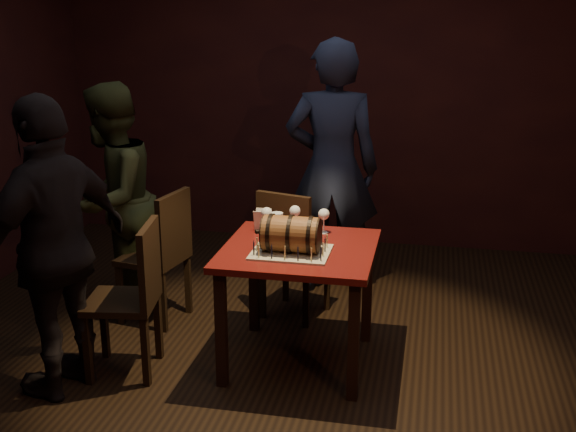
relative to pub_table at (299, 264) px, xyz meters
The scene contains 16 objects.
room_shell 0.77m from the pub_table, 145.07° to the right, with size 5.04×5.04×2.80m.
pub_table is the anchor object (origin of this frame).
cake_board 0.16m from the pub_table, 103.36° to the right, with size 0.45×0.35×0.01m, color #ADA48B.
barrel_cake 0.26m from the pub_table, 103.59° to the right, with size 0.38×0.23×0.23m.
birthday_candles 0.20m from the pub_table, 103.36° to the right, with size 0.40×0.30×0.09m.
wine_glass_left 0.43m from the pub_table, 135.51° to the left, with size 0.07×0.07×0.16m.
wine_glass_mid 0.41m from the pub_table, 105.49° to the left, with size 0.07×0.07×0.16m.
wine_glass_right 0.39m from the pub_table, 71.46° to the left, with size 0.07×0.07×0.16m.
pint_of_ale 0.31m from the pub_table, 133.35° to the left, with size 0.07×0.07×0.15m.
menu_card 0.45m from the pub_table, 135.72° to the left, with size 0.10×0.05×0.13m, color white, non-canonical shape.
chair_back 0.66m from the pub_table, 106.27° to the left, with size 0.50×0.50×0.93m.
chair_left_rear 1.11m from the pub_table, 158.50° to the left, with size 0.46×0.46×0.93m.
chair_left_front 0.99m from the pub_table, 160.97° to the right, with size 0.46×0.46×0.93m.
person_back 1.25m from the pub_table, 89.27° to the left, with size 0.70×0.46×1.92m, color #1B2137.
person_left_rear 1.55m from the pub_table, 159.75° to the left, with size 0.79×0.62×1.63m, color #34391C.
person_left_front 1.40m from the pub_table, 155.32° to the right, with size 1.00×0.42×1.70m, color black.
Camera 1 is at (0.88, -3.91, 2.16)m, focal length 45.00 mm.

